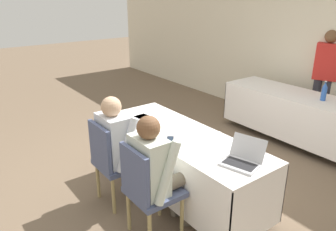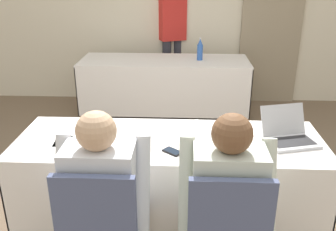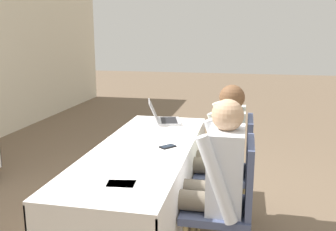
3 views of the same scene
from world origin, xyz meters
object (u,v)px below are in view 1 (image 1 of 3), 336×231
Objects in this scene: chair_near_left at (112,159)px; person_red_shirt at (325,75)px; person_checkered_shirt at (120,143)px; person_white_shirt at (157,168)px; laptop at (242,160)px; chair_near_right at (147,188)px; water_bottle at (324,92)px; cell_phone at (170,139)px.

chair_near_left is 0.57× the size of person_red_shirt.
person_white_shirt is at bearing -180.00° from person_checkered_shirt.
chair_near_right is (-0.46, -0.67, -0.26)m from laptop.
chair_near_left is 3.57m from person_red_shirt.
water_bottle reaches higher than chair_near_right.
person_checkered_shirt is at bearing -102.02° from water_bottle.
chair_near_right is 0.68m from person_checkered_shirt.
chair_near_left is (-0.59, -2.89, -0.34)m from water_bottle.
chair_near_right is 0.19m from person_white_shirt.
chair_near_right reaches higher than cell_phone.
chair_near_left is at bearing -116.37° from person_red_shirt.
laptop reaches higher than chair_near_right.
chair_near_right is (0.30, -0.48, -0.23)m from cell_phone.
chair_near_right is (0.05, -2.89, -0.34)m from water_bottle.
person_checkered_shirt is (-0.65, 0.10, 0.16)m from chair_near_right.
person_checkered_shirt is (-0.59, -2.79, -0.18)m from water_bottle.
person_red_shirt reaches higher than chair_near_left.
laptop is 3.00m from person_red_shirt.
person_checkered_shirt is at bearing 0.00° from person_white_shirt.
person_checkered_shirt reaches higher than laptop.
cell_phone is 0.63m from chair_near_left.
chair_near_right is at bearing -108.80° from cell_phone.
chair_near_left reaches higher than cell_phone.
chair_near_right is 3.58m from person_red_shirt.
person_red_shirt is at bearing -83.13° from person_white_shirt.
water_bottle is 0.17× the size of person_red_shirt.
person_white_shirt is at bearing -105.69° from person_red_shirt.
water_bottle is at bearing -102.02° from person_checkered_shirt.
person_white_shirt is at bearing -144.48° from laptop.
person_red_shirt reaches higher than person_white_shirt.
laptop is 1.33m from chair_near_left.
person_checkered_shirt is at bearing 175.97° from cell_phone.
water_bottle is 0.23× the size of person_white_shirt.
water_bottle is at bearing -101.60° from chair_near_left.
person_white_shirt is (0.05, -2.79, -0.18)m from water_bottle.
chair_near_right is at bearing -105.89° from person_red_shirt.
water_bottle is at bearing 87.99° from laptop.
person_white_shirt is 3.47m from person_red_shirt.
person_red_shirt is (-0.88, 2.87, 0.14)m from laptop.
person_white_shirt is (0.30, -0.37, -0.07)m from cell_phone.
chair_near_left is at bearing -164.10° from laptop.
person_red_shirt is (-0.41, 3.54, 0.40)m from chair_near_right.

